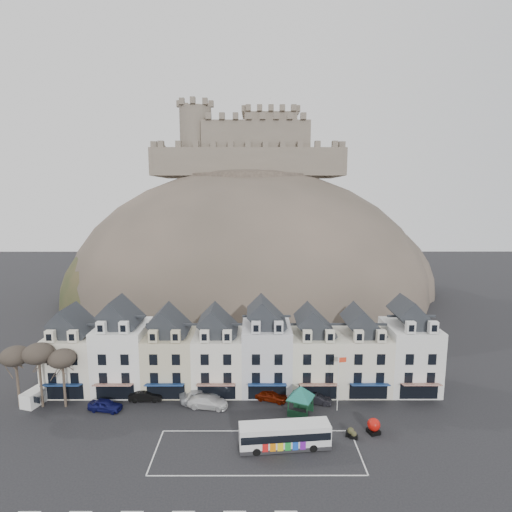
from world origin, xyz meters
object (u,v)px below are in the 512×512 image
at_px(red_buoy, 374,426).
at_px(car_maroon, 271,395).
at_px(car_black, 146,395).
at_px(bus, 285,434).
at_px(car_silver, 200,395).
at_px(flagpole, 339,380).
at_px(white_van, 38,395).
at_px(car_navy, 105,405).
at_px(car_white, 208,402).
at_px(car_charcoal, 317,399).
at_px(bus_shelter, 301,392).

height_order(red_buoy, car_maroon, red_buoy).
relative_size(red_buoy, car_black, 0.42).
bearing_deg(bus, car_maroon, 90.68).
bearing_deg(car_silver, flagpole, -115.79).
bearing_deg(flagpole, bus, -134.33).
bearing_deg(white_van, car_maroon, 16.50).
relative_size(car_navy, car_white, 0.81).
bearing_deg(car_charcoal, flagpole, -110.43).
bearing_deg(car_maroon, car_charcoal, -77.15).
xyz_separation_m(bus, car_navy, (-22.44, 7.58, -0.81)).
bearing_deg(bus_shelter, car_charcoal, 70.74).
height_order(bus, bus_shelter, bus_shelter).
height_order(flagpole, car_navy, flagpole).
relative_size(car_maroon, car_charcoal, 1.17).
height_order(flagpole, car_charcoal, flagpole).
bearing_deg(flagpole, car_white, 177.32).
relative_size(red_buoy, car_white, 0.34).
bearing_deg(flagpole, car_navy, -179.99).
bearing_deg(flagpole, car_black, 174.36).
xyz_separation_m(bus_shelter, car_navy, (-24.96, 0.85, -2.18)).
height_order(bus, car_black, bus).
bearing_deg(car_silver, car_charcoal, -110.77).
xyz_separation_m(car_maroon, car_charcoal, (6.10, -0.78, -0.13)).
distance_m(white_van, car_maroon, 31.10).
bearing_deg(car_maroon, red_buoy, -102.52).
relative_size(car_silver, car_white, 1.01).
bearing_deg(flagpole, red_buoy, -57.73).
height_order(red_buoy, white_van, white_van).
bearing_deg(car_charcoal, car_black, 103.01).
bearing_deg(car_black, car_charcoal, -93.52).
bearing_deg(bus_shelter, bus, -85.90).
height_order(red_buoy, car_navy, red_buoy).
xyz_separation_m(red_buoy, flagpole, (-3.14, 4.98, 3.27)).
bearing_deg(bus_shelter, car_navy, -157.31).
distance_m(car_silver, car_maroon, 9.50).
height_order(bus_shelter, red_buoy, bus_shelter).
bearing_deg(bus_shelter, red_buoy, -2.55).
relative_size(bus_shelter, car_silver, 1.00).
distance_m(bus, car_black, 20.55).
bearing_deg(bus, car_black, 145.03).
height_order(bus_shelter, flagpole, flagpole).
height_order(red_buoy, car_white, red_buoy).
bearing_deg(car_black, car_white, -102.95).
xyz_separation_m(bus_shelter, car_maroon, (-3.63, 3.35, -2.16)).
xyz_separation_m(bus, car_silver, (-10.61, 10.08, -0.79)).
height_order(car_black, car_silver, car_silver).
distance_m(car_white, car_charcoal, 14.43).
xyz_separation_m(car_white, car_maroon, (8.30, 1.71, -0.02)).
bearing_deg(car_white, car_charcoal, -77.79).
xyz_separation_m(car_navy, car_black, (4.55, 2.50, -0.01)).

